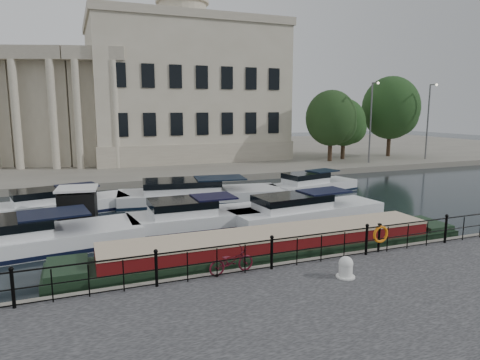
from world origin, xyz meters
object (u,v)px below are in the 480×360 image
harbour_hut (78,209)px  mooring_bollard (346,267)px  narrowboat (275,251)px  life_ring_post (380,235)px  bicycle (231,261)px

harbour_hut → mooring_bollard: bearing=-48.4°
narrowboat → harbour_hut: (-7.30, 7.98, 0.59)m
mooring_bollard → narrowboat: bearing=101.8°
narrowboat → harbour_hut: 10.83m
life_ring_post → narrowboat: size_ratio=0.07×
mooring_bollard → harbour_hut: bearing=124.6°
bicycle → mooring_bollard: bicycle is taller
mooring_bollard → life_ring_post: 3.16m
life_ring_post → narrowboat: (-3.48, 2.14, -0.90)m
bicycle → harbour_hut: (-4.67, 10.00, -0.03)m
life_ring_post → harbour_hut: 14.78m
bicycle → mooring_bollard: 3.81m
narrowboat → bicycle: bearing=-141.8°
life_ring_post → harbour_hut: harbour_hut is taller
bicycle → life_ring_post: (6.11, -0.12, 0.28)m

